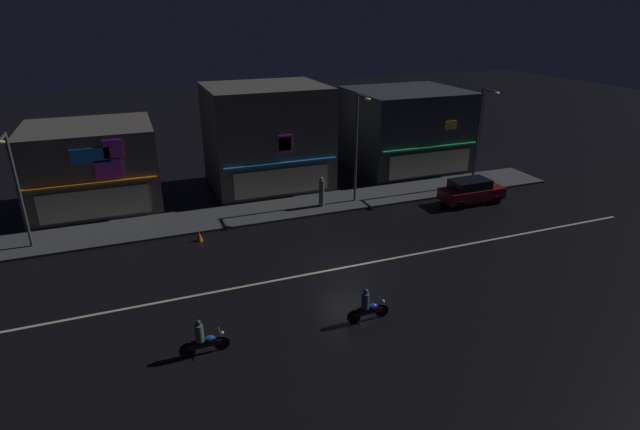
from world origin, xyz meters
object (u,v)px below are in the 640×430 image
Objects in this scene: pedestrian_on_sidewalk at (322,193)px; streetlamp_mid at (358,140)px; parked_car_near_kerb at (471,191)px; streetlamp_east at (480,130)px; traffic_cone at (199,236)px; streetlamp_west at (16,182)px; motorcycle_following at (367,307)px; motorcycle_lead at (203,340)px.

streetlamp_mid is at bearing 124.29° from pedestrian_on_sidewalk.
pedestrian_on_sidewalk is 10.10m from parked_car_near_kerb.
streetlamp_east is 3.56× the size of pedestrian_on_sidewalk.
traffic_cone is at bearing 178.30° from parked_car_near_kerb.
parked_car_near_kerb is 18.02m from traffic_cone.
parked_car_near_kerb is at bearing -5.68° from streetlamp_west.
streetlamp_west reaches higher than parked_car_near_kerb.
parked_car_near_kerb is at bearing 109.81° from pedestrian_on_sidewalk.
streetlamp_west is 28.91m from streetlamp_east.
streetlamp_east reaches higher than parked_car_near_kerb.
streetlamp_mid is at bearing 178.57° from streetlamp_east.
streetlamp_east is at bearing -1.43° from streetlamp_mid.
traffic_cone is at bearing -65.62° from motorcycle_following.
traffic_cone is (1.39, 10.23, -0.36)m from motorcycle_lead.
parked_car_near_kerb reaches higher than motorcycle_following.
motorcycle_lead is (-21.58, -12.18, -3.67)m from streetlamp_east.
parked_car_near_kerb is at bearing -20.65° from streetlamp_mid.
motorcycle_following is at bearing -62.86° from traffic_cone.
streetlamp_mid is (19.49, 0.06, 0.45)m from streetlamp_west.
parked_car_near_kerb is at bearing -144.58° from motorcycle_following.
streetlamp_east is 1.64× the size of parked_car_near_kerb.
streetlamp_west is 0.88× the size of streetlamp_mid.
parked_car_near_kerb is 2.26× the size of motorcycle_lead.
streetlamp_west is 14.73m from motorcycle_lead.
pedestrian_on_sidewalk reaches higher than motorcycle_following.
pedestrian_on_sidewalk is 13.07m from motorcycle_following.
motorcycle_following reaches higher than traffic_cone.
streetlamp_east is at bearing -0.34° from streetlamp_west.
streetlamp_east is 25.05m from motorcycle_lead.
parked_car_near_kerb is 2.26× the size of motorcycle_following.
parked_car_near_kerb is at bearing -148.90° from motorcycle_lead.
parked_car_near_kerb is (9.70, -2.79, -0.20)m from pedestrian_on_sidewalk.
motorcycle_lead is (-19.39, -9.69, -0.24)m from parked_car_near_kerb.
streetlamp_west is at bearing -54.80° from motorcycle_lead.
streetlamp_mid is 9.42m from streetlamp_east.
pedestrian_on_sidewalk is at bearing -123.28° from motorcycle_lead.
pedestrian_on_sidewalk is (-11.89, 0.30, -3.24)m from streetlamp_east.
streetlamp_west is at bearing 174.32° from parked_car_near_kerb.
parked_car_near_kerb reaches higher than motorcycle_lead.
motorcycle_following is (-14.82, -12.42, -3.67)m from streetlamp_east.
parked_car_near_kerb is 16.07m from motorcycle_following.
parked_car_near_kerb reaches higher than traffic_cone.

